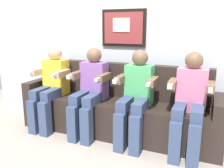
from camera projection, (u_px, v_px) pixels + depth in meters
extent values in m
plane|color=#9E9384|center=(107.00, 143.00, 2.89)|extent=(6.44, 6.44, 0.00)
cube|color=silver|center=(130.00, 32.00, 3.27)|extent=(4.96, 0.05, 2.60)
cube|color=black|center=(124.00, 28.00, 3.25)|extent=(0.63, 0.03, 0.50)
cube|color=maroon|center=(123.00, 28.00, 3.24)|extent=(0.55, 0.02, 0.42)
cube|color=beige|center=(121.00, 25.00, 3.22)|extent=(0.24, 0.02, 0.18)
cube|color=#2D231E|center=(116.00, 117.00, 3.10)|extent=(2.28, 0.58, 0.45)
cube|color=#2D231E|center=(123.00, 80.00, 3.19)|extent=(2.28, 0.14, 0.45)
cube|color=#2D231E|center=(41.00, 100.00, 3.54)|extent=(0.14, 0.58, 0.62)
cube|color=#2D231E|center=(218.00, 126.00, 2.62)|extent=(0.14, 0.58, 0.62)
cube|color=yellow|center=(56.00, 77.00, 3.32)|extent=(0.32, 0.20, 0.48)
sphere|color=tan|center=(55.00, 53.00, 3.25)|extent=(0.19, 0.19, 0.19)
cube|color=#38476B|center=(42.00, 92.00, 3.22)|extent=(0.12, 0.40, 0.12)
cube|color=#38476B|center=(53.00, 93.00, 3.15)|extent=(0.12, 0.40, 0.12)
cube|color=#38476B|center=(34.00, 117.00, 3.11)|extent=(0.12, 0.12, 0.45)
cube|color=#38476B|center=(45.00, 119.00, 3.04)|extent=(0.12, 0.12, 0.45)
cube|color=tan|center=(39.00, 72.00, 3.27)|extent=(0.08, 0.28, 0.08)
cube|color=tan|center=(62.00, 74.00, 3.12)|extent=(0.08, 0.28, 0.08)
cube|color=white|center=(55.00, 75.00, 2.98)|extent=(0.04, 0.13, 0.04)
cube|color=white|center=(31.00, 73.00, 3.12)|extent=(0.04, 0.10, 0.04)
cube|color=#8C59A5|center=(95.00, 80.00, 3.09)|extent=(0.32, 0.20, 0.48)
sphere|color=brown|center=(94.00, 55.00, 3.02)|extent=(0.19, 0.19, 0.19)
cube|color=#38476B|center=(81.00, 97.00, 2.99)|extent=(0.12, 0.40, 0.12)
cube|color=#38476B|center=(94.00, 99.00, 2.92)|extent=(0.12, 0.40, 0.12)
cube|color=#38476B|center=(73.00, 124.00, 2.88)|extent=(0.12, 0.12, 0.45)
cube|color=#38476B|center=(87.00, 126.00, 2.81)|extent=(0.12, 0.12, 0.45)
cube|color=brown|center=(77.00, 75.00, 3.04)|extent=(0.08, 0.28, 0.08)
cube|color=brown|center=(104.00, 77.00, 2.90)|extent=(0.08, 0.28, 0.08)
cube|color=white|center=(98.00, 79.00, 2.75)|extent=(0.04, 0.13, 0.04)
cube|color=white|center=(70.00, 77.00, 2.89)|extent=(0.04, 0.10, 0.04)
cube|color=#4CB266|center=(139.00, 85.00, 2.86)|extent=(0.32, 0.20, 0.48)
sphere|color=brown|center=(140.00, 58.00, 2.79)|extent=(0.19, 0.19, 0.19)
cube|color=#38476B|center=(126.00, 103.00, 2.76)|extent=(0.12, 0.40, 0.12)
cube|color=#38476B|center=(141.00, 105.00, 2.69)|extent=(0.12, 0.40, 0.12)
cube|color=#38476B|center=(120.00, 132.00, 2.65)|extent=(0.12, 0.12, 0.45)
cube|color=#38476B|center=(135.00, 135.00, 2.58)|extent=(0.12, 0.12, 0.45)
cube|color=brown|center=(121.00, 79.00, 2.81)|extent=(0.08, 0.28, 0.08)
cube|color=brown|center=(153.00, 82.00, 2.67)|extent=(0.08, 0.28, 0.08)
cube|color=white|center=(149.00, 84.00, 2.52)|extent=(0.04, 0.13, 0.04)
cube|color=white|center=(116.00, 81.00, 2.67)|extent=(0.04, 0.10, 0.04)
cube|color=pink|center=(192.00, 90.00, 2.64)|extent=(0.32, 0.20, 0.48)
sphere|color=brown|center=(194.00, 61.00, 2.56)|extent=(0.19, 0.19, 0.19)
cube|color=#38476B|center=(180.00, 110.00, 2.53)|extent=(0.12, 0.40, 0.12)
cube|color=#38476B|center=(198.00, 112.00, 2.46)|extent=(0.12, 0.40, 0.12)
cube|color=#38476B|center=(175.00, 143.00, 2.42)|extent=(0.12, 0.12, 0.45)
cube|color=#38476B|center=(194.00, 146.00, 2.35)|extent=(0.12, 0.12, 0.45)
cube|color=brown|center=(173.00, 84.00, 2.58)|extent=(0.08, 0.28, 0.08)
cube|color=brown|center=(211.00, 87.00, 2.44)|extent=(0.08, 0.28, 0.08)
cube|color=white|center=(210.00, 90.00, 2.29)|extent=(0.04, 0.13, 0.04)
cube|color=white|center=(170.00, 86.00, 2.44)|extent=(0.04, 0.10, 0.04)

